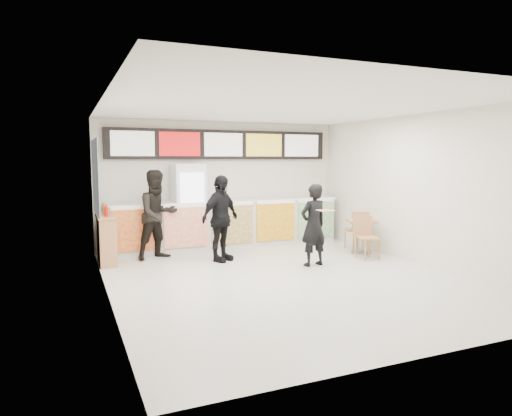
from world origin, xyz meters
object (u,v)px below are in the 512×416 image
customer_main (313,225)px  condiment_ledge (107,239)px  cafe_table (361,230)px  customer_mid (220,218)px  customer_left (158,215)px  drinks_fridge (189,207)px  service_counter (228,224)px

customer_main → condiment_ledge: 4.14m
cafe_table → condiment_ledge: condiment_ledge is taller
customer_main → customer_mid: (-1.56, 1.10, 0.08)m
customer_left → cafe_table: bearing=-35.5°
drinks_fridge → cafe_table: (3.43, -1.87, -0.48)m
service_counter → cafe_table: bearing=-36.5°
service_counter → drinks_fridge: (-0.93, 0.02, 0.43)m
service_counter → condiment_ledge: size_ratio=4.72×
customer_main → customer_mid: size_ratio=0.91×
cafe_table → condiment_ledge: bearing=-169.8°
customer_mid → cafe_table: bearing=-41.1°
condiment_ledge → customer_left: bearing=7.0°
customer_mid → condiment_ledge: (-2.20, 0.62, -0.39)m
service_counter → cafe_table: (2.50, -1.85, -0.05)m
service_counter → drinks_fridge: size_ratio=2.78×
customer_left → condiment_ledge: 1.15m
customer_main → condiment_ledge: size_ratio=1.38×
customer_mid → cafe_table: (3.12, -0.52, -0.37)m
drinks_fridge → cafe_table: bearing=-28.6°
service_counter → customer_mid: bearing=-115.0°
customer_main → drinks_fridge: bearing=-62.3°
service_counter → customer_mid: (-0.62, -1.34, 0.32)m
service_counter → drinks_fridge: bearing=179.0°
drinks_fridge → customer_left: size_ratio=1.06×
service_counter → customer_left: 1.90m
cafe_table → customer_mid: bearing=-167.1°
customer_mid → condiment_ledge: customer_mid is taller
drinks_fridge → condiment_ledge: 2.08m
drinks_fridge → customer_main: drinks_fridge is taller
drinks_fridge → customer_left: 1.03m
cafe_table → condiment_ledge: size_ratio=1.34×
service_counter → customer_left: bearing=-161.5°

